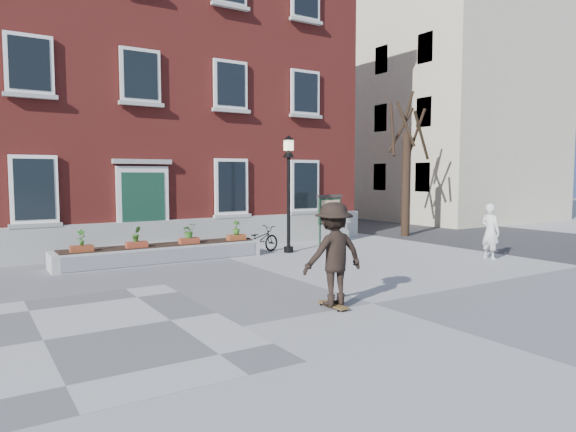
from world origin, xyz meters
TOP-DOWN VIEW (x-y plane):
  - ground at (0.00, 0.00)m, footprint 100.00×100.00m
  - checker_patch at (-6.00, 1.00)m, footprint 6.00×6.00m
  - bicycle at (1.36, 7.15)m, footprint 1.80×1.00m
  - parked_car at (10.22, 17.77)m, footprint 1.98×4.26m
  - bystander at (6.80, 2.20)m, footprint 0.45×0.66m
  - brick_building at (-2.00, 13.98)m, footprint 18.40×10.85m
  - planter_assembly at (-1.99, 7.18)m, footprint 6.20×1.12m
  - bare_tree at (9.01, 8.01)m, footprint 1.83×1.83m
  - side_street at (17.99, 19.78)m, footprint 15.20×36.00m
  - lamp_post at (2.27, 6.75)m, footprint 0.40×0.40m
  - notice_board at (4.72, 7.70)m, footprint 1.10×0.16m
  - skateboarder at (-0.89, 0.14)m, footprint 1.35×0.83m

SIDE VIEW (x-z plane):
  - ground at x=0.00m, z-range 0.00..0.00m
  - checker_patch at x=-6.00m, z-range 0.00..0.01m
  - planter_assembly at x=-1.99m, z-range -0.27..0.88m
  - bicycle at x=1.36m, z-range 0.00..0.89m
  - parked_car at x=10.22m, z-range 0.00..1.35m
  - bystander at x=6.80m, z-range 0.00..1.73m
  - skateboarder at x=-0.89m, z-range 0.03..2.13m
  - notice_board at x=4.72m, z-range 0.33..2.20m
  - lamp_post at x=2.27m, z-range 0.57..4.50m
  - bare_tree at x=9.01m, z-range -0.29..5.87m
  - brick_building at x=-2.00m, z-range 0.00..12.60m
  - side_street at x=17.99m, z-range -0.23..14.27m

